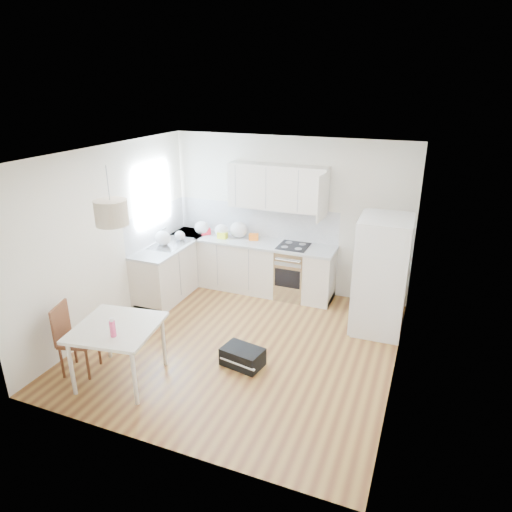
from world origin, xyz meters
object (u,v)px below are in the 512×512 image
(refrigerator, at_px, (382,275))
(dining_chair, at_px, (78,339))
(gym_bag, at_px, (243,357))
(dining_table, at_px, (117,332))

(refrigerator, bearing_deg, dining_chair, -144.71)
(refrigerator, xyz_separation_m, dining_chair, (-3.40, -2.57, -0.40))
(refrigerator, distance_m, gym_bag, 2.38)
(dining_chair, height_order, gym_bag, dining_chair)
(refrigerator, xyz_separation_m, dining_table, (-2.82, -2.52, -0.19))
(refrigerator, bearing_deg, gym_bag, -134.02)
(refrigerator, xyz_separation_m, gym_bag, (-1.52, -1.67, -0.75))
(dining_table, relative_size, gym_bag, 2.07)
(dining_chair, bearing_deg, dining_table, -10.80)
(refrigerator, bearing_deg, dining_table, -139.95)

